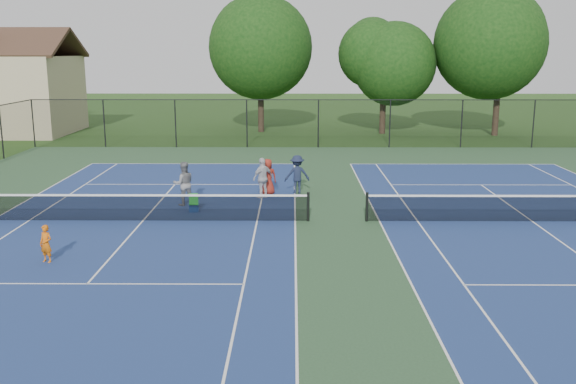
{
  "coord_description": "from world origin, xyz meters",
  "views": [
    {
      "loc": [
        -1.6,
        -22.27,
        6.0
      ],
      "look_at": [
        -1.76,
        -1.0,
        1.3
      ],
      "focal_mm": 40.0,
      "sensor_mm": 36.0,
      "label": 1
    }
  ],
  "objects_px": {
    "ball_hopper": "(194,199)",
    "bystander_b": "(297,174)",
    "bystander_a": "(263,178)",
    "bystander_c": "(268,177)",
    "tree_back_d": "(501,38)",
    "ball_crate": "(194,208)",
    "tree_back_b": "(260,42)",
    "tree_back_c": "(384,58)",
    "clapboard_house": "(1,91)",
    "instructor": "(184,184)",
    "child_player": "(46,244)"
  },
  "relations": [
    {
      "from": "ball_hopper",
      "to": "bystander_b",
      "type": "bearing_deg",
      "value": 39.41
    },
    {
      "from": "bystander_a",
      "to": "bystander_c",
      "type": "bearing_deg",
      "value": -148.24
    },
    {
      "from": "tree_back_d",
      "to": "ball_crate",
      "type": "xyz_separation_m",
      "value": [
        -18.37,
        -22.64,
        -6.68
      ]
    },
    {
      "from": "tree_back_b",
      "to": "ball_hopper",
      "type": "bearing_deg",
      "value": -93.18
    },
    {
      "from": "tree_back_c",
      "to": "bystander_b",
      "type": "bearing_deg",
      "value": -107.47
    },
    {
      "from": "tree_back_c",
      "to": "tree_back_d",
      "type": "relative_size",
      "value": 0.81
    },
    {
      "from": "clapboard_house",
      "to": "bystander_c",
      "type": "xyz_separation_m",
      "value": [
        20.34,
        -20.68,
        -2.32
      ]
    },
    {
      "from": "tree_back_b",
      "to": "instructor",
      "type": "bearing_deg",
      "value": -94.62
    },
    {
      "from": "bystander_a",
      "to": "child_player",
      "type": "bearing_deg",
      "value": 13.57
    },
    {
      "from": "bystander_a",
      "to": "ball_hopper",
      "type": "height_order",
      "value": "bystander_a"
    },
    {
      "from": "instructor",
      "to": "tree_back_d",
      "type": "bearing_deg",
      "value": -150.45
    },
    {
      "from": "instructor",
      "to": "bystander_b",
      "type": "xyz_separation_m",
      "value": [
        4.49,
        2.18,
        -0.05
      ]
    },
    {
      "from": "ball_hopper",
      "to": "ball_crate",
      "type": "bearing_deg",
      "value": 0.0
    },
    {
      "from": "tree_back_b",
      "to": "instructor",
      "type": "distance_m",
      "value": 24.33
    },
    {
      "from": "tree_back_b",
      "to": "ball_hopper",
      "type": "xyz_separation_m",
      "value": [
        -1.37,
        -24.64,
        -6.1
      ]
    },
    {
      "from": "tree_back_c",
      "to": "clapboard_house",
      "type": "relative_size",
      "value": 0.78
    },
    {
      "from": "clapboard_house",
      "to": "bystander_b",
      "type": "xyz_separation_m",
      "value": [
        21.58,
        -20.39,
        -2.26
      ]
    },
    {
      "from": "child_player",
      "to": "ball_crate",
      "type": "relative_size",
      "value": 3.05
    },
    {
      "from": "bystander_a",
      "to": "ball_hopper",
      "type": "distance_m",
      "value": 3.49
    },
    {
      "from": "tree_back_d",
      "to": "bystander_c",
      "type": "bearing_deg",
      "value": -128.52
    },
    {
      "from": "ball_crate",
      "to": "bystander_a",
      "type": "bearing_deg",
      "value": 43.26
    },
    {
      "from": "tree_back_d",
      "to": "instructor",
      "type": "distance_m",
      "value": 29.3
    },
    {
      "from": "tree_back_b",
      "to": "child_player",
      "type": "distance_m",
      "value": 31.56
    },
    {
      "from": "tree_back_d",
      "to": "bystander_a",
      "type": "height_order",
      "value": "tree_back_d"
    },
    {
      "from": "tree_back_b",
      "to": "clapboard_house",
      "type": "relative_size",
      "value": 0.93
    },
    {
      "from": "clapboard_house",
      "to": "tree_back_c",
      "type": "bearing_deg",
      "value": 0.0
    },
    {
      "from": "bystander_c",
      "to": "instructor",
      "type": "bearing_deg",
      "value": 14.6
    },
    {
      "from": "bystander_b",
      "to": "child_player",
      "type": "bearing_deg",
      "value": 43.6
    },
    {
      "from": "ball_hopper",
      "to": "child_player",
      "type": "bearing_deg",
      "value": -119.34
    },
    {
      "from": "bystander_c",
      "to": "tree_back_d",
      "type": "bearing_deg",
      "value": -144.28
    },
    {
      "from": "clapboard_house",
      "to": "bystander_c",
      "type": "bearing_deg",
      "value": -45.47
    },
    {
      "from": "bystander_b",
      "to": "clapboard_house",
      "type": "bearing_deg",
      "value": -51.37
    },
    {
      "from": "child_player",
      "to": "ball_crate",
      "type": "height_order",
      "value": "child_player"
    },
    {
      "from": "ball_hopper",
      "to": "bystander_c",
      "type": "bearing_deg",
      "value": 47.62
    },
    {
      "from": "tree_back_b",
      "to": "bystander_b",
      "type": "bearing_deg",
      "value": -83.11
    },
    {
      "from": "bystander_c",
      "to": "ball_hopper",
      "type": "distance_m",
      "value": 4.02
    },
    {
      "from": "clapboard_house",
      "to": "instructor",
      "type": "height_order",
      "value": "clapboard_house"
    },
    {
      "from": "tree_back_d",
      "to": "tree_back_c",
      "type": "bearing_deg",
      "value": 172.87
    },
    {
      "from": "ball_crate",
      "to": "ball_hopper",
      "type": "relative_size",
      "value": 0.91
    },
    {
      "from": "bystander_a",
      "to": "bystander_b",
      "type": "xyz_separation_m",
      "value": [
        1.43,
        0.87,
        -0.02
      ]
    },
    {
      "from": "tree_back_b",
      "to": "child_player",
      "type": "xyz_separation_m",
      "value": [
        -4.72,
        -30.61,
        -6.04
      ]
    },
    {
      "from": "clapboard_house",
      "to": "ball_crate",
      "type": "height_order",
      "value": "clapboard_house"
    },
    {
      "from": "instructor",
      "to": "bystander_a",
      "type": "distance_m",
      "value": 3.33
    },
    {
      "from": "tree_back_c",
      "to": "clapboard_house",
      "type": "distance_m",
      "value": 28.1
    },
    {
      "from": "tree_back_c",
      "to": "bystander_a",
      "type": "height_order",
      "value": "tree_back_c"
    },
    {
      "from": "clapboard_house",
      "to": "instructor",
      "type": "relative_size",
      "value": 6.18
    },
    {
      "from": "child_player",
      "to": "instructor",
      "type": "distance_m",
      "value": 7.59
    },
    {
      "from": "bystander_b",
      "to": "bystander_a",
      "type": "bearing_deg",
      "value": 23.42
    },
    {
      "from": "child_player",
      "to": "ball_hopper",
      "type": "relative_size",
      "value": 2.77
    },
    {
      "from": "tree_back_b",
      "to": "tree_back_c",
      "type": "height_order",
      "value": "tree_back_b"
    }
  ]
}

